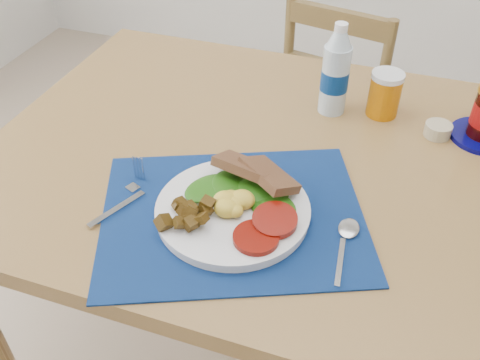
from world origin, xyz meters
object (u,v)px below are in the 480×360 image
Objects in this scene: chair_far at (341,88)px; water_bottle at (335,74)px; juice_glass at (384,95)px; breakfast_plate at (229,208)px.

water_bottle is at bearing 107.10° from chair_far.
juice_glass is at bearing 119.81° from chair_far.
chair_far is at bearing 95.00° from water_bottle.
water_bottle reaches higher than breakfast_plate.
juice_glass is (0.16, -0.49, 0.28)m from chair_far.
water_bottle is 2.17× the size of juice_glass.
juice_glass is at bearing 11.27° from water_bottle.
juice_glass is at bearing 85.43° from breakfast_plate.
breakfast_plate is at bearing -103.85° from water_bottle.
chair_far is 0.59m from juice_glass.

